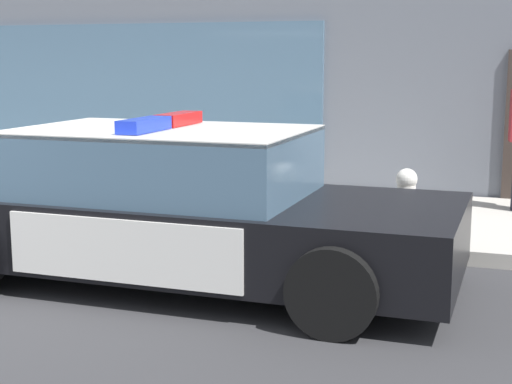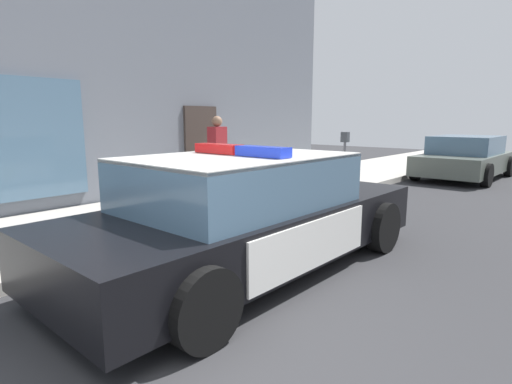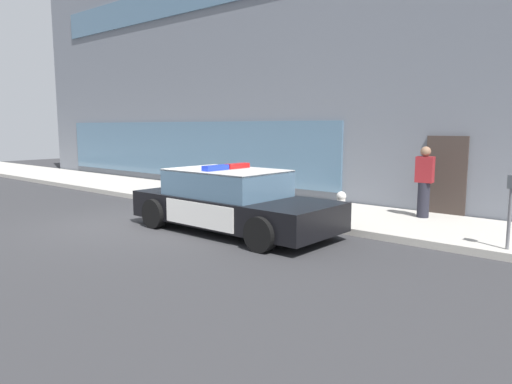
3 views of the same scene
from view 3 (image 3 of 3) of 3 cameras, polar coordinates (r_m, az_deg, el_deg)
The scene contains 7 objects.
ground at distance 11.65m, azimuth -15.16°, elevation -3.86°, with size 48.00×48.00×0.00m, color #303033.
sidewalk at distance 14.22m, azimuth -1.83°, elevation -1.17°, with size 48.00×3.09×0.15m, color #B2ADA3.
storefront_building at distance 20.67m, azimuth 7.06°, elevation 14.93°, with size 24.65×10.31×9.72m.
police_cruiser at distance 10.49m, azimuth -3.02°, elevation -1.10°, with size 4.87×2.15×1.49m.
fire_hydrant at distance 10.82m, azimuth 10.30°, elevation -1.90°, with size 0.34×0.39×0.73m.
pedestrian_on_sidewalk at distance 11.96m, azimuth 19.74°, elevation 1.17°, with size 0.43×0.30×1.71m.
parking_meter at distance 9.42m, azimuth 28.53°, elevation -0.64°, with size 0.12×0.18×1.34m.
Camera 3 is at (9.45, -6.40, 2.33)m, focal length 32.97 mm.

